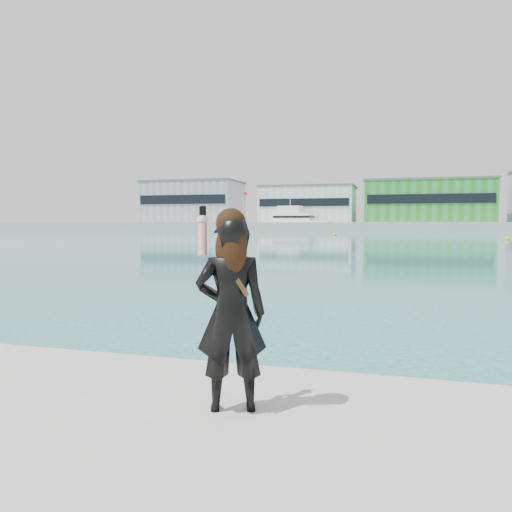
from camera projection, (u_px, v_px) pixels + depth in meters
The scene contains 12 objects.
ground at pixel (234, 491), 4.21m from camera, with size 500.00×500.00×0.00m, color #166167.
far_quay at pixel (394, 226), 128.79m from camera, with size 320.00×40.00×2.00m, color #9E9E99.
warehouse_grey_left at pixel (193, 202), 141.51m from camera, with size 26.52×16.36×11.50m.
warehouse_white at pixel (308, 204), 132.50m from camera, with size 24.48×15.35×9.50m.
warehouse_green at pixel (427, 201), 124.22m from camera, with size 30.60×16.36×10.50m.
flagpole_left at pixel (244, 205), 130.20m from camera, with size 1.28×0.16×8.00m.
flagpole_right at pixel (494, 202), 113.70m from camera, with size 1.28×0.16×8.00m.
motor_yacht at pixel (295, 221), 123.63m from camera, with size 17.47×7.32×7.91m.
buoy_near at pixel (507, 240), 59.70m from camera, with size 0.50×0.50×0.50m, color yellow.
buoy_far at pixel (261, 233), 98.34m from camera, with size 0.50×0.50×0.50m, color yellow.
buoy_extra at pixel (335, 235), 78.35m from camera, with size 0.50×0.50×0.50m, color yellow.
woman at pixel (231, 308), 3.86m from camera, with size 0.64×0.53×1.60m.
Camera 1 is at (1.30, -3.85, 2.28)m, focal length 35.00 mm.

